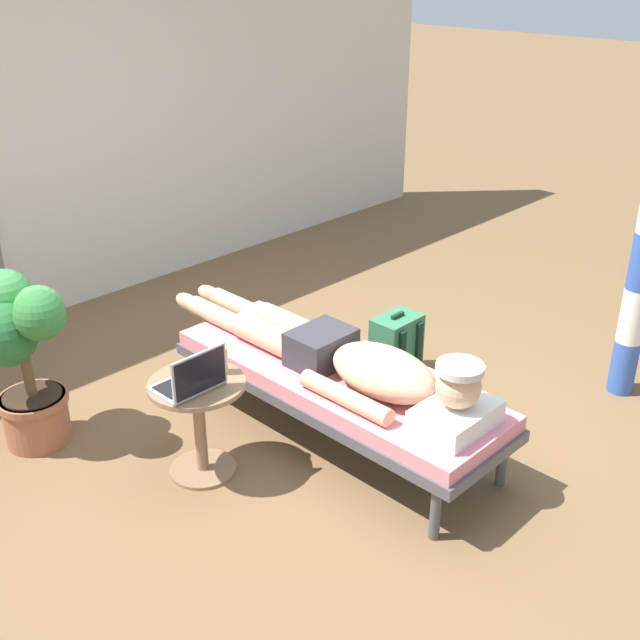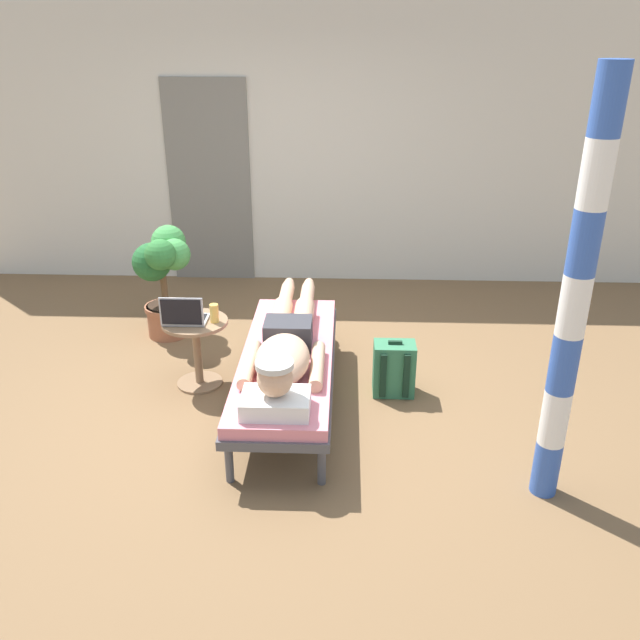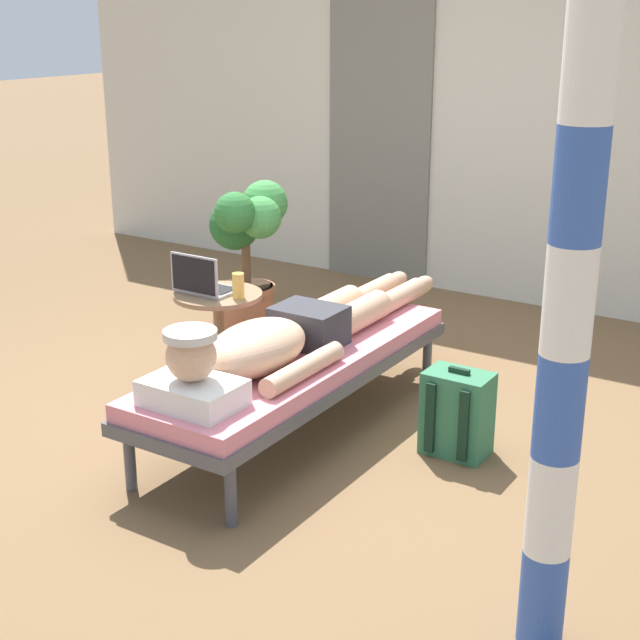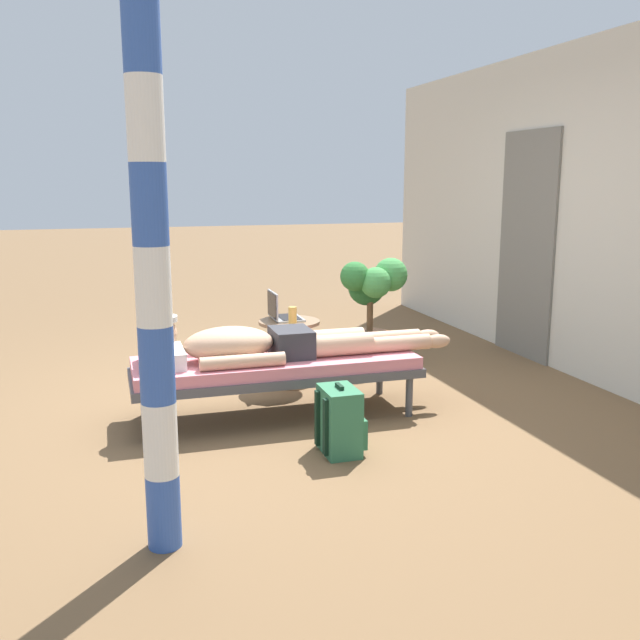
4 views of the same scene
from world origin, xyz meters
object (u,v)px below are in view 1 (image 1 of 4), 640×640
object	(u,v)px
side_table	(199,412)
drink_glass	(221,360)
person_reclining	(349,359)
laptop	(192,380)
lounge_chair	(336,382)
potted_plant	(23,346)
backpack	(396,347)

from	to	relation	value
side_table	drink_glass	bearing A→B (deg)	-4.63
person_reclining	drink_glass	size ratio (longest dim) A/B	15.96
side_table	laptop	bearing A→B (deg)	-139.48
lounge_chair	potted_plant	bearing A→B (deg)	135.06
side_table	potted_plant	size ratio (longest dim) A/B	0.56
drink_glass	potted_plant	bearing A→B (deg)	124.27
drink_glass	lounge_chair	bearing A→B (deg)	-25.80
potted_plant	laptop	bearing A→B (deg)	-67.05
person_reclining	laptop	world-z (taller)	laptop
person_reclining	drink_glass	bearing A→B (deg)	147.04
laptop	lounge_chair	bearing A→B (deg)	-16.57
drink_glass	backpack	world-z (taller)	drink_glass
backpack	potted_plant	world-z (taller)	potted_plant
backpack	potted_plant	bearing A→B (deg)	153.82
lounge_chair	person_reclining	bearing A→B (deg)	-90.00
side_table	backpack	world-z (taller)	side_table
potted_plant	drink_glass	bearing A→B (deg)	-55.73
side_table	drink_glass	distance (m)	0.28
laptop	backpack	size ratio (longest dim) A/B	0.73
laptop	drink_glass	distance (m)	0.21
person_reclining	backpack	bearing A→B (deg)	21.38
drink_glass	backpack	size ratio (longest dim) A/B	0.32
side_table	backpack	size ratio (longest dim) A/B	1.23
drink_glass	side_table	bearing A→B (deg)	175.37
side_table	backpack	bearing A→B (deg)	-2.73
laptop	potted_plant	world-z (taller)	potted_plant
person_reclining	backpack	distance (m)	0.88
backpack	side_table	bearing A→B (deg)	177.27
backpack	potted_plant	size ratio (longest dim) A/B	0.45
backpack	person_reclining	bearing A→B (deg)	-158.62
person_reclining	drink_glass	distance (m)	0.66
lounge_chair	drink_glass	size ratio (longest dim) A/B	14.34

